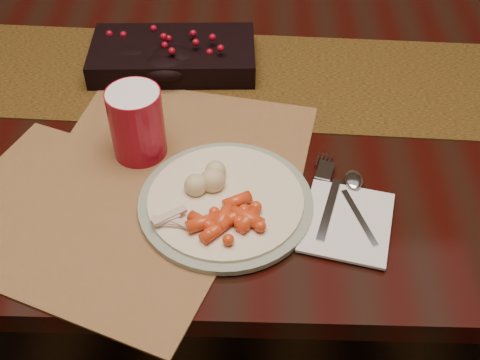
{
  "coord_description": "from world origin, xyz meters",
  "views": [
    {
      "loc": [
        0.03,
        -0.92,
        1.43
      ],
      "look_at": [
        0.01,
        -0.29,
        0.8
      ],
      "focal_mm": 45.0,
      "sensor_mm": 36.0,
      "label": 1
    }
  ],
  "objects_px": {
    "baby_carrots": "(231,212)",
    "placemat_main": "(186,146)",
    "mashed_potatoes": "(203,171)",
    "red_cup": "(137,123)",
    "turkey_shreds": "(175,215)",
    "centerpiece": "(173,52)",
    "napkin": "(347,222)",
    "dining_table": "(239,221)",
    "dinner_plate": "(226,202)"
  },
  "relations": [
    {
      "from": "placemat_main",
      "to": "dinner_plate",
      "type": "height_order",
      "value": "dinner_plate"
    },
    {
      "from": "dinner_plate",
      "to": "red_cup",
      "type": "bearing_deg",
      "value": 141.17
    },
    {
      "from": "napkin",
      "to": "red_cup",
      "type": "xyz_separation_m",
      "value": [
        -0.33,
        0.15,
        0.06
      ]
    },
    {
      "from": "centerpiece",
      "to": "turkey_shreds",
      "type": "relative_size",
      "value": 4.58
    },
    {
      "from": "centerpiece",
      "to": "red_cup",
      "type": "height_order",
      "value": "red_cup"
    },
    {
      "from": "placemat_main",
      "to": "red_cup",
      "type": "height_order",
      "value": "red_cup"
    },
    {
      "from": "dining_table",
      "to": "red_cup",
      "type": "distance_m",
      "value": 0.5
    },
    {
      "from": "baby_carrots",
      "to": "mashed_potatoes",
      "type": "height_order",
      "value": "mashed_potatoes"
    },
    {
      "from": "napkin",
      "to": "red_cup",
      "type": "bearing_deg",
      "value": 168.99
    },
    {
      "from": "turkey_shreds",
      "to": "red_cup",
      "type": "bearing_deg",
      "value": 114.91
    },
    {
      "from": "dining_table",
      "to": "dinner_plate",
      "type": "bearing_deg",
      "value": -92.3
    },
    {
      "from": "mashed_potatoes",
      "to": "placemat_main",
      "type": "bearing_deg",
      "value": 110.79
    },
    {
      "from": "baby_carrots",
      "to": "red_cup",
      "type": "relative_size",
      "value": 0.98
    },
    {
      "from": "dining_table",
      "to": "napkin",
      "type": "relative_size",
      "value": 12.16
    },
    {
      "from": "baby_carrots",
      "to": "red_cup",
      "type": "bearing_deg",
      "value": 134.97
    },
    {
      "from": "red_cup",
      "to": "dining_table",
      "type": "bearing_deg",
      "value": 48.26
    },
    {
      "from": "turkey_shreds",
      "to": "red_cup",
      "type": "distance_m",
      "value": 0.18
    },
    {
      "from": "dining_table",
      "to": "placemat_main",
      "type": "distance_m",
      "value": 0.42
    },
    {
      "from": "placemat_main",
      "to": "mashed_potatoes",
      "type": "relative_size",
      "value": 5.06
    },
    {
      "from": "dining_table",
      "to": "baby_carrots",
      "type": "bearing_deg",
      "value": -90.42
    },
    {
      "from": "baby_carrots",
      "to": "napkin",
      "type": "xyz_separation_m",
      "value": [
        0.17,
        0.01,
        -0.02
      ]
    },
    {
      "from": "placemat_main",
      "to": "baby_carrots",
      "type": "relative_size",
      "value": 3.45
    },
    {
      "from": "mashed_potatoes",
      "to": "turkey_shreds",
      "type": "bearing_deg",
      "value": -114.53
    },
    {
      "from": "mashed_potatoes",
      "to": "napkin",
      "type": "relative_size",
      "value": 0.55
    },
    {
      "from": "dinner_plate",
      "to": "red_cup",
      "type": "distance_m",
      "value": 0.2
    },
    {
      "from": "dinner_plate",
      "to": "centerpiece",
      "type": "bearing_deg",
      "value": 107.71
    },
    {
      "from": "dining_table",
      "to": "placemat_main",
      "type": "relative_size",
      "value": 4.39
    },
    {
      "from": "baby_carrots",
      "to": "mashed_potatoes",
      "type": "xyz_separation_m",
      "value": [
        -0.05,
        0.07,
        0.01
      ]
    },
    {
      "from": "dinner_plate",
      "to": "mashed_potatoes",
      "type": "bearing_deg",
      "value": 135.79
    },
    {
      "from": "dinner_plate",
      "to": "red_cup",
      "type": "relative_size",
      "value": 2.21
    },
    {
      "from": "centerpiece",
      "to": "mashed_potatoes",
      "type": "xyz_separation_m",
      "value": [
        0.08,
        -0.34,
        0.01
      ]
    },
    {
      "from": "placemat_main",
      "to": "napkin",
      "type": "relative_size",
      "value": 2.77
    },
    {
      "from": "dining_table",
      "to": "centerpiece",
      "type": "height_order",
      "value": "centerpiece"
    },
    {
      "from": "napkin",
      "to": "centerpiece",
      "type": "bearing_deg",
      "value": 140.2
    },
    {
      "from": "mashed_potatoes",
      "to": "napkin",
      "type": "height_order",
      "value": "mashed_potatoes"
    },
    {
      "from": "placemat_main",
      "to": "red_cup",
      "type": "bearing_deg",
      "value": -155.97
    },
    {
      "from": "turkey_shreds",
      "to": "napkin",
      "type": "relative_size",
      "value": 0.47
    },
    {
      "from": "baby_carrots",
      "to": "red_cup",
      "type": "xyz_separation_m",
      "value": [
        -0.16,
        0.16,
        0.03
      ]
    },
    {
      "from": "centerpiece",
      "to": "red_cup",
      "type": "xyz_separation_m",
      "value": [
        -0.03,
        -0.25,
        0.03
      ]
    },
    {
      "from": "baby_carrots",
      "to": "mashed_potatoes",
      "type": "relative_size",
      "value": 1.47
    },
    {
      "from": "baby_carrots",
      "to": "placemat_main",
      "type": "bearing_deg",
      "value": 115.71
    },
    {
      "from": "centerpiece",
      "to": "dinner_plate",
      "type": "distance_m",
      "value": 0.39
    },
    {
      "from": "placemat_main",
      "to": "dinner_plate",
      "type": "xyz_separation_m",
      "value": [
        0.07,
        -0.14,
        0.01
      ]
    },
    {
      "from": "baby_carrots",
      "to": "napkin",
      "type": "height_order",
      "value": "baby_carrots"
    },
    {
      "from": "dinner_plate",
      "to": "napkin",
      "type": "height_order",
      "value": "dinner_plate"
    },
    {
      "from": "dining_table",
      "to": "mashed_potatoes",
      "type": "bearing_deg",
      "value": -100.4
    },
    {
      "from": "centerpiece",
      "to": "dinner_plate",
      "type": "bearing_deg",
      "value": -72.29
    },
    {
      "from": "dinner_plate",
      "to": "mashed_potatoes",
      "type": "height_order",
      "value": "mashed_potatoes"
    },
    {
      "from": "red_cup",
      "to": "baby_carrots",
      "type": "bearing_deg",
      "value": -45.03
    },
    {
      "from": "placemat_main",
      "to": "red_cup",
      "type": "xyz_separation_m",
      "value": [
        -0.07,
        -0.02,
        0.06
      ]
    }
  ]
}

